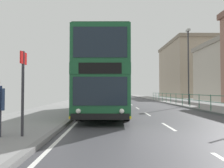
{
  "coord_description": "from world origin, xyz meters",
  "views": [
    {
      "loc": [
        -2.46,
        -6.38,
        1.46
      ],
      "look_at": [
        -2.27,
        5.5,
        1.84
      ],
      "focal_mm": 35.11,
      "sensor_mm": 36.0,
      "label": 1
    }
  ],
  "objects_px": {
    "background_building_01": "(186,70)",
    "bus_stop_sign_near": "(23,83)",
    "street_lamp_far_side": "(188,61)",
    "double_decker_bus_main": "(105,79)"
  },
  "relations": [
    {
      "from": "double_decker_bus_main",
      "to": "street_lamp_far_side",
      "type": "xyz_separation_m",
      "value": [
        8.14,
        7.49,
        2.22
      ]
    },
    {
      "from": "double_decker_bus_main",
      "to": "background_building_01",
      "type": "height_order",
      "value": "background_building_01"
    },
    {
      "from": "street_lamp_far_side",
      "to": "bus_stop_sign_near",
      "type": "bearing_deg",
      "value": -124.94
    },
    {
      "from": "background_building_01",
      "to": "double_decker_bus_main",
      "type": "bearing_deg",
      "value": -116.34
    },
    {
      "from": "background_building_01",
      "to": "bus_stop_sign_near",
      "type": "bearing_deg",
      "value": -114.9
    },
    {
      "from": "bus_stop_sign_near",
      "to": "background_building_01",
      "type": "bearing_deg",
      "value": 65.1
    },
    {
      "from": "double_decker_bus_main",
      "to": "background_building_01",
      "type": "distance_m",
      "value": 42.08
    },
    {
      "from": "double_decker_bus_main",
      "to": "background_building_01",
      "type": "xyz_separation_m",
      "value": [
        18.58,
        37.52,
        4.21
      ]
    },
    {
      "from": "double_decker_bus_main",
      "to": "bus_stop_sign_near",
      "type": "distance_m",
      "value": 7.85
    },
    {
      "from": "bus_stop_sign_near",
      "to": "double_decker_bus_main",
      "type": "bearing_deg",
      "value": 72.84
    }
  ]
}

